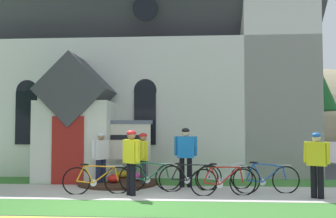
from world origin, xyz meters
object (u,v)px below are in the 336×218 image
object	(u,v)px
cyclist_in_green_jersey	(101,155)
cyclist_in_orange_jersey	(143,156)
bicycle_green	(97,180)
church_sign	(121,142)
bicycle_white	(224,177)
bicycle_silver	(150,177)
bicycle_red	(266,179)
bicycle_yellow	(191,177)
bicycle_black	(223,181)
cyclist_in_yellow_jersey	(186,152)
roadside_conifer	(298,64)
cyclist_in_red_jersey	(131,157)
cyclist_in_blue_jersey	(317,160)

from	to	relation	value
cyclist_in_green_jersey	cyclist_in_orange_jersey	bearing A→B (deg)	-6.77
bicycle_green	cyclist_in_green_jersey	bearing A→B (deg)	100.23
cyclist_in_orange_jersey	church_sign	bearing A→B (deg)	131.63
church_sign	bicycle_white	size ratio (longest dim) A/B	1.20
bicycle_silver	bicycle_red	world-z (taller)	bicycle_red
bicycle_yellow	bicycle_black	xyz separation A→B (m)	(0.84, -0.66, -0.01)
church_sign	bicycle_black	distance (m)	3.88
bicycle_black	cyclist_in_yellow_jersey	distance (m)	1.76
bicycle_green	bicycle_silver	bearing A→B (deg)	25.10
bicycle_green	cyclist_in_orange_jersey	bearing A→B (deg)	50.21
bicycle_black	bicycle_white	xyz separation A→B (m)	(0.11, 0.95, -0.01)
bicycle_yellow	bicycle_black	distance (m)	1.07
cyclist_in_green_jersey	roadside_conifer	world-z (taller)	roadside_conifer
roadside_conifer	cyclist_in_yellow_jersey	bearing A→B (deg)	-125.14
bicycle_silver	cyclist_in_green_jersey	world-z (taller)	cyclist_in_green_jersey
bicycle_silver	bicycle_black	distance (m)	2.05
bicycle_silver	roadside_conifer	bearing A→B (deg)	52.60
bicycle_yellow	cyclist_in_red_jersey	world-z (taller)	cyclist_in_red_jersey
cyclist_in_yellow_jersey	cyclist_in_blue_jersey	world-z (taller)	cyclist_in_yellow_jersey
bicycle_yellow	cyclist_in_yellow_jersey	world-z (taller)	cyclist_in_yellow_jersey
roadside_conifer	bicycle_green	bearing A→B (deg)	-130.73
bicycle_green	cyclist_in_red_jersey	distance (m)	1.12
bicycle_black	cyclist_in_blue_jersey	world-z (taller)	cyclist_in_blue_jersey
church_sign	bicycle_yellow	distance (m)	2.85
cyclist_in_orange_jersey	bicycle_red	bearing A→B (deg)	-13.91
church_sign	bicycle_silver	size ratio (longest dim) A/B	1.17
bicycle_white	cyclist_in_orange_jersey	size ratio (longest dim) A/B	1.06
bicycle_black	church_sign	bearing A→B (deg)	144.47
church_sign	cyclist_in_green_jersey	world-z (taller)	church_sign
bicycle_green	church_sign	bearing A→B (deg)	84.23
cyclist_in_red_jersey	cyclist_in_orange_jersey	world-z (taller)	cyclist_in_red_jersey
church_sign	roadside_conifer	bearing A→B (deg)	42.07
bicycle_green	cyclist_in_yellow_jersey	distance (m)	2.72
bicycle_red	bicycle_yellow	xyz separation A→B (m)	(-2.00, 0.24, -0.01)
cyclist_in_green_jersey	bicycle_silver	bearing A→B (deg)	-26.17
bicycle_white	roadside_conifer	world-z (taller)	roadside_conifer
bicycle_silver	bicycle_white	world-z (taller)	bicycle_silver
bicycle_red	cyclist_in_red_jersey	xyz separation A→B (m)	(-3.52, -0.57, 0.60)
bicycle_black	cyclist_in_green_jersey	size ratio (longest dim) A/B	1.08
bicycle_black	bicycle_silver	bearing A→B (deg)	161.95
bicycle_white	cyclist_in_yellow_jersey	size ratio (longest dim) A/B	0.96
bicycle_silver	bicycle_red	distance (m)	3.12
bicycle_silver	bicycle_red	xyz separation A→B (m)	(3.11, -0.22, -0.00)
bicycle_white	cyclist_in_red_jersey	bearing A→B (deg)	-155.77
bicycle_green	bicycle_red	size ratio (longest dim) A/B	1.00
bicycle_black	cyclist_in_green_jersey	world-z (taller)	cyclist_in_green_jersey
cyclist_in_red_jersey	cyclist_in_blue_jersey	distance (m)	4.65
cyclist_in_green_jersey	cyclist_in_yellow_jersey	size ratio (longest dim) A/B	0.92
bicycle_red	cyclist_in_green_jersey	distance (m)	4.84
cyclist_in_blue_jersey	bicycle_black	bearing A→B (deg)	174.39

